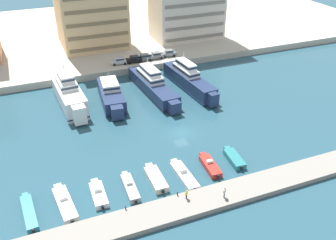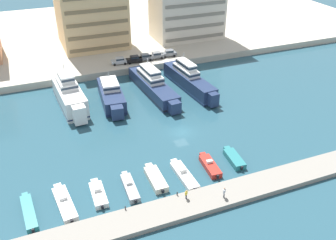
{
  "view_description": "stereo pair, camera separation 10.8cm",
  "coord_description": "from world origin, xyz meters",
  "px_view_note": "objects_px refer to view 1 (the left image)",
  "views": [
    {
      "loc": [
        -24.79,
        -54.94,
        38.47
      ],
      "look_at": [
        -2.28,
        1.2,
        2.5
      ],
      "focal_mm": 40.0,
      "sensor_mm": 36.0,
      "label": 1
    },
    {
      "loc": [
        -24.69,
        -54.98,
        38.47
      ],
      "look_at": [
        -2.28,
        1.2,
        2.5
      ],
      "focal_mm": 40.0,
      "sensor_mm": 36.0,
      "label": 2
    }
  ],
  "objects_px": {
    "motorboat_white_center_right": "(184,175)",
    "pedestrian_near_edge": "(187,193)",
    "yacht_navy_mid_left": "(153,85)",
    "car_black_left": "(134,59)",
    "motorboat_white_left": "(65,204)",
    "car_grey_center_left": "(156,55)",
    "yacht_white_far_left": "(69,95)",
    "pedestrian_mid_deck": "(225,192)",
    "motorboat_cream_center": "(156,178)",
    "car_grey_mid_left": "(145,57)",
    "car_silver_far_left": "(119,61)",
    "motorboat_teal_far_left": "(29,212)",
    "car_grey_center": "(169,53)",
    "yacht_navy_left": "(111,95)",
    "motorboat_grey_center_left": "(130,187)",
    "yacht_navy_center_left": "(189,80)",
    "motorboat_white_mid_left": "(98,194)",
    "motorboat_red_mid_right": "(210,165)",
    "motorboat_teal_right": "(234,158)"
  },
  "relations": [
    {
      "from": "motorboat_grey_center_left",
      "to": "motorboat_cream_center",
      "type": "relative_size",
      "value": 1.02
    },
    {
      "from": "yacht_navy_mid_left",
      "to": "motorboat_white_left",
      "type": "xyz_separation_m",
      "value": [
        -24.33,
        -29.86,
        -1.49
      ]
    },
    {
      "from": "motorboat_teal_far_left",
      "to": "car_black_left",
      "type": "height_order",
      "value": "car_black_left"
    },
    {
      "from": "motorboat_white_center_right",
      "to": "pedestrian_near_edge",
      "type": "height_order",
      "value": "pedestrian_near_edge"
    },
    {
      "from": "yacht_navy_mid_left",
      "to": "motorboat_white_center_right",
      "type": "distance_m",
      "value": 30.77
    },
    {
      "from": "yacht_navy_mid_left",
      "to": "car_silver_far_left",
      "type": "xyz_separation_m",
      "value": [
        -3.57,
        15.39,
        0.65
      ]
    },
    {
      "from": "motorboat_grey_center_left",
      "to": "pedestrian_near_edge",
      "type": "xyz_separation_m",
      "value": [
        6.81,
        -5.82,
        1.3
      ]
    },
    {
      "from": "yacht_navy_left",
      "to": "motorboat_white_mid_left",
      "type": "bearing_deg",
      "value": -108.21
    },
    {
      "from": "motorboat_white_left",
      "to": "car_black_left",
      "type": "height_order",
      "value": "car_black_left"
    },
    {
      "from": "yacht_navy_center_left",
      "to": "car_grey_center",
      "type": "distance_m",
      "value": 16.95
    },
    {
      "from": "motorboat_cream_center",
      "to": "car_grey_center",
      "type": "relative_size",
      "value": 1.69
    },
    {
      "from": "motorboat_white_mid_left",
      "to": "car_grey_center_left",
      "type": "xyz_separation_m",
      "value": [
        25.81,
        45.07,
        2.22
      ]
    },
    {
      "from": "yacht_navy_mid_left",
      "to": "car_black_left",
      "type": "xyz_separation_m",
      "value": [
        0.26,
        15.02,
        0.65
      ]
    },
    {
      "from": "motorboat_teal_far_left",
      "to": "motorboat_white_left",
      "type": "distance_m",
      "value": 4.92
    },
    {
      "from": "yacht_navy_left",
      "to": "car_grey_center",
      "type": "xyz_separation_m",
      "value": [
        20.22,
        16.89,
        0.86
      ]
    },
    {
      "from": "yacht_navy_left",
      "to": "car_silver_far_left",
      "type": "distance_m",
      "value": 17.6
    },
    {
      "from": "motorboat_red_mid_right",
      "to": "car_grey_mid_left",
      "type": "height_order",
      "value": "car_grey_mid_left"
    },
    {
      "from": "car_silver_far_left",
      "to": "pedestrian_near_edge",
      "type": "xyz_separation_m",
      "value": [
        -4.15,
        -51.08,
        -0.92
      ]
    },
    {
      "from": "yacht_white_far_left",
      "to": "motorboat_red_mid_right",
      "type": "height_order",
      "value": "yacht_white_far_left"
    },
    {
      "from": "motorboat_white_mid_left",
      "to": "pedestrian_mid_deck",
      "type": "height_order",
      "value": "pedestrian_mid_deck"
    },
    {
      "from": "yacht_white_far_left",
      "to": "car_grey_center_left",
      "type": "bearing_deg",
      "value": 31.23
    },
    {
      "from": "yacht_white_far_left",
      "to": "yacht_navy_left",
      "type": "distance_m",
      "value": 8.74
    },
    {
      "from": "motorboat_white_mid_left",
      "to": "car_silver_far_left",
      "type": "distance_m",
      "value": 47.68
    },
    {
      "from": "car_grey_center_left",
      "to": "yacht_white_far_left",
      "type": "bearing_deg",
      "value": -148.77
    },
    {
      "from": "car_silver_far_left",
      "to": "car_grey_center",
      "type": "distance_m",
      "value": 13.85
    },
    {
      "from": "yacht_navy_mid_left",
      "to": "car_black_left",
      "type": "distance_m",
      "value": 15.04
    },
    {
      "from": "yacht_navy_center_left",
      "to": "pedestrian_mid_deck",
      "type": "xyz_separation_m",
      "value": [
        -11.03,
        -36.57,
        -0.38
      ]
    },
    {
      "from": "car_grey_mid_left",
      "to": "pedestrian_mid_deck",
      "type": "relative_size",
      "value": 2.35
    },
    {
      "from": "yacht_navy_left",
      "to": "motorboat_white_left",
      "type": "height_order",
      "value": "yacht_navy_left"
    },
    {
      "from": "yacht_navy_left",
      "to": "yacht_navy_mid_left",
      "type": "height_order",
      "value": "yacht_navy_mid_left"
    },
    {
      "from": "motorboat_white_mid_left",
      "to": "pedestrian_mid_deck",
      "type": "distance_m",
      "value": 18.69
    },
    {
      "from": "motorboat_grey_center_left",
      "to": "motorboat_cream_center",
      "type": "height_order",
      "value": "motorboat_grey_center_left"
    },
    {
      "from": "motorboat_white_left",
      "to": "car_black_left",
      "type": "relative_size",
      "value": 2.06
    },
    {
      "from": "car_black_left",
      "to": "motorboat_white_left",
      "type": "bearing_deg",
      "value": -118.72
    },
    {
      "from": "yacht_navy_center_left",
      "to": "car_silver_far_left",
      "type": "relative_size",
      "value": 5.08
    },
    {
      "from": "motorboat_red_mid_right",
      "to": "car_black_left",
      "type": "xyz_separation_m",
      "value": [
        0.98,
        44.68,
        2.18
      ]
    },
    {
      "from": "motorboat_white_mid_left",
      "to": "motorboat_red_mid_right",
      "type": "height_order",
      "value": "motorboat_red_mid_right"
    },
    {
      "from": "yacht_navy_left",
      "to": "pedestrian_mid_deck",
      "type": "height_order",
      "value": "yacht_navy_left"
    },
    {
      "from": "car_black_left",
      "to": "motorboat_red_mid_right",
      "type": "bearing_deg",
      "value": -91.26
    },
    {
      "from": "motorboat_teal_right",
      "to": "car_grey_center_left",
      "type": "bearing_deg",
      "value": 86.82
    },
    {
      "from": "pedestrian_near_edge",
      "to": "car_grey_mid_left",
      "type": "bearing_deg",
      "value": 77.86
    },
    {
      "from": "motorboat_cream_center",
      "to": "yacht_navy_center_left",
      "type": "bearing_deg",
      "value": 56.69
    },
    {
      "from": "motorboat_cream_center",
      "to": "motorboat_white_left",
      "type": "bearing_deg",
      "value": -178.33
    },
    {
      "from": "motorboat_white_center_right",
      "to": "pedestrian_mid_deck",
      "type": "bearing_deg",
      "value": -66.78
    },
    {
      "from": "yacht_navy_mid_left",
      "to": "car_grey_center_left",
      "type": "bearing_deg",
      "value": 67.39
    },
    {
      "from": "yacht_white_far_left",
      "to": "car_grey_mid_left",
      "type": "distance_m",
      "value": 26.46
    },
    {
      "from": "motorboat_cream_center",
      "to": "car_grey_mid_left",
      "type": "relative_size",
      "value": 1.71
    },
    {
      "from": "yacht_navy_left",
      "to": "pedestrian_near_edge",
      "type": "distance_m",
      "value": 34.77
    },
    {
      "from": "yacht_navy_mid_left",
      "to": "car_grey_center_left",
      "type": "xyz_separation_m",
      "value": [
        6.46,
        15.52,
        0.65
      ]
    },
    {
      "from": "motorboat_cream_center",
      "to": "car_grey_center_left",
      "type": "distance_m",
      "value": 48.01
    }
  ]
}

